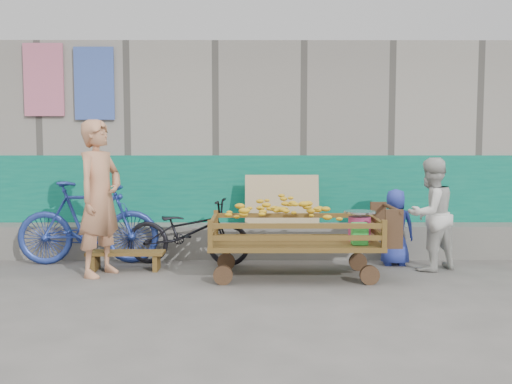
{
  "coord_description": "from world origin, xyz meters",
  "views": [
    {
      "loc": [
        -0.08,
        -5.45,
        1.57
      ],
      "look_at": [
        -0.05,
        1.2,
        1.0
      ],
      "focal_mm": 40.0,
      "sensor_mm": 36.0,
      "label": 1
    }
  ],
  "objects_px": {
    "bicycle_blue": "(89,223)",
    "vendor_man": "(100,198)",
    "bench": "(126,256)",
    "bicycle_dark": "(188,232)",
    "banana_cart": "(291,225)",
    "child": "(395,227)",
    "woman": "(431,214)"
  },
  "relations": [
    {
      "from": "bicycle_blue",
      "to": "vendor_man",
      "type": "bearing_deg",
      "value": -157.62
    },
    {
      "from": "bench",
      "to": "bicycle_dark",
      "type": "height_order",
      "value": "bicycle_dark"
    },
    {
      "from": "banana_cart",
      "to": "child",
      "type": "distance_m",
      "value": 1.54
    },
    {
      "from": "banana_cart",
      "to": "bicycle_blue",
      "type": "bearing_deg",
      "value": 163.71
    },
    {
      "from": "banana_cart",
      "to": "woman",
      "type": "xyz_separation_m",
      "value": [
        1.75,
        0.39,
        0.08
      ]
    },
    {
      "from": "vendor_man",
      "to": "bicycle_blue",
      "type": "relative_size",
      "value": 1.03
    },
    {
      "from": "child",
      "to": "bicycle_dark",
      "type": "height_order",
      "value": "child"
    },
    {
      "from": "banana_cart",
      "to": "vendor_man",
      "type": "bearing_deg",
      "value": 176.8
    },
    {
      "from": "child",
      "to": "bicycle_blue",
      "type": "distance_m",
      "value": 3.97
    },
    {
      "from": "woman",
      "to": "vendor_man",
      "type": "bearing_deg",
      "value": -25.49
    },
    {
      "from": "banana_cart",
      "to": "woman",
      "type": "bearing_deg",
      "value": 12.55
    },
    {
      "from": "banana_cart",
      "to": "woman",
      "type": "relative_size",
      "value": 1.53
    },
    {
      "from": "banana_cart",
      "to": "bicycle_dark",
      "type": "relative_size",
      "value": 1.31
    },
    {
      "from": "bench",
      "to": "child",
      "type": "bearing_deg",
      "value": 4.78
    },
    {
      "from": "woman",
      "to": "banana_cart",
      "type": "bearing_deg",
      "value": -16.68
    },
    {
      "from": "bench",
      "to": "vendor_man",
      "type": "bearing_deg",
      "value": -132.76
    },
    {
      "from": "child",
      "to": "bench",
      "type": "bearing_deg",
      "value": 7.15
    },
    {
      "from": "bench",
      "to": "bicycle_blue",
      "type": "xyz_separation_m",
      "value": [
        -0.56,
        0.37,
        0.37
      ]
    },
    {
      "from": "banana_cart",
      "to": "vendor_man",
      "type": "relative_size",
      "value": 1.16
    },
    {
      "from": "vendor_man",
      "to": "bench",
      "type": "bearing_deg",
      "value": -18.31
    },
    {
      "from": "bicycle_dark",
      "to": "woman",
      "type": "bearing_deg",
      "value": -87.66
    },
    {
      "from": "woman",
      "to": "bicycle_dark",
      "type": "bearing_deg",
      "value": -35.49
    },
    {
      "from": "vendor_man",
      "to": "bicycle_blue",
      "type": "bearing_deg",
      "value": 51.77
    },
    {
      "from": "banana_cart",
      "to": "bicycle_blue",
      "type": "relative_size",
      "value": 1.19
    },
    {
      "from": "woman",
      "to": "child",
      "type": "distance_m",
      "value": 0.5
    },
    {
      "from": "bench",
      "to": "child",
      "type": "height_order",
      "value": "child"
    },
    {
      "from": "child",
      "to": "bicycle_blue",
      "type": "height_order",
      "value": "bicycle_blue"
    },
    {
      "from": "woman",
      "to": "bicycle_blue",
      "type": "bearing_deg",
      "value": -34.08
    },
    {
      "from": "bench",
      "to": "woman",
      "type": "height_order",
      "value": "woman"
    },
    {
      "from": "bicycle_dark",
      "to": "child",
      "type": "bearing_deg",
      "value": -82.58
    },
    {
      "from": "bench",
      "to": "child",
      "type": "xyz_separation_m",
      "value": [
        3.41,
        0.28,
        0.32
      ]
    },
    {
      "from": "banana_cart",
      "to": "vendor_man",
      "type": "xyz_separation_m",
      "value": [
        -2.26,
        0.13,
        0.31
      ]
    }
  ]
}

